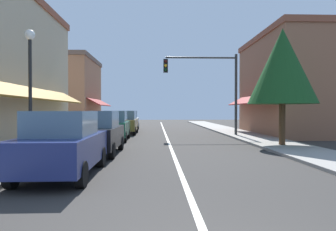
{
  "coord_description": "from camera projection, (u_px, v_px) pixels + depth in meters",
  "views": [
    {
      "loc": [
        -0.69,
        -3.0,
        1.78
      ],
      "look_at": [
        -0.05,
        14.2,
        1.51
      ],
      "focal_mm": 33.55,
      "sensor_mm": 36.0,
      "label": 1
    }
  ],
  "objects": [
    {
      "name": "ground_plane",
      "position": [
        167.0,
        137.0,
        21.04
      ],
      "size": [
        80.0,
        80.0,
        0.0
      ],
      "primitive_type": "plane",
      "color": "#33302D"
    },
    {
      "name": "sidewalk_left",
      "position": [
        84.0,
        136.0,
        20.83
      ],
      "size": [
        2.6,
        56.0,
        0.12
      ],
      "primitive_type": "cube",
      "color": "gray",
      "rests_on": "ground"
    },
    {
      "name": "sidewalk_right",
      "position": [
        248.0,
        136.0,
        21.24
      ],
      "size": [
        2.6,
        56.0,
        0.12
      ],
      "primitive_type": "cube",
      "color": "gray",
      "rests_on": "ground"
    },
    {
      "name": "lane_center_stripe",
      "position": [
        167.0,
        137.0,
        21.04
      ],
      "size": [
        0.14,
        52.0,
        0.01
      ],
      "primitive_type": "cube",
      "color": "silver",
      "rests_on": "ground"
    },
    {
      "name": "storefront_right_block",
      "position": [
        285.0,
        85.0,
        23.31
      ],
      "size": [
        5.5,
        10.2,
        7.35
      ],
      "color": "#8E5B42",
      "rests_on": "ground"
    },
    {
      "name": "storefront_far_left",
      "position": [
        70.0,
        93.0,
        30.63
      ],
      "size": [
        5.94,
        8.2,
        6.94
      ],
      "color": "#9E6B4C",
      "rests_on": "ground"
    },
    {
      "name": "parked_car_nearest_left",
      "position": [
        63.0,
        144.0,
        8.49
      ],
      "size": [
        1.8,
        4.11,
        1.77
      ],
      "rotation": [
        0.0,
        0.0,
        0.01
      ],
      "color": "navy",
      "rests_on": "ground"
    },
    {
      "name": "parked_car_second_left",
      "position": [
        97.0,
        133.0,
        12.81
      ],
      "size": [
        1.82,
        4.12,
        1.77
      ],
      "rotation": [
        0.0,
        0.0,
        -0.01
      ],
      "color": "black",
      "rests_on": "ground"
    },
    {
      "name": "parked_car_third_left",
      "position": [
        113.0,
        126.0,
        18.75
      ],
      "size": [
        1.84,
        4.13,
        1.77
      ],
      "rotation": [
        0.0,
        0.0,
        0.02
      ],
      "color": "#0F4C33",
      "rests_on": "ground"
    },
    {
      "name": "parked_car_far_left",
      "position": [
        125.0,
        122.0,
        23.84
      ],
      "size": [
        1.79,
        4.1,
        1.77
      ],
      "rotation": [
        0.0,
        0.0,
        0.0
      ],
      "color": "brown",
      "rests_on": "ground"
    },
    {
      "name": "parked_car_distant_left",
      "position": [
        129.0,
        121.0,
        28.44
      ],
      "size": [
        1.86,
        4.14,
        1.77
      ],
      "rotation": [
        0.0,
        0.0,
        0.02
      ],
      "color": "#B7BABF",
      "rests_on": "ground"
    },
    {
      "name": "traffic_signal_mast_arm",
      "position": [
        211.0,
        80.0,
        21.45
      ],
      "size": [
        5.1,
        0.5,
        5.66
      ],
      "color": "#333333",
      "rests_on": "ground"
    },
    {
      "name": "street_lamp_left_near",
      "position": [
        30.0,
        72.0,
        11.16
      ],
      "size": [
        0.36,
        0.36,
        4.66
      ],
      "color": "black",
      "rests_on": "ground"
    },
    {
      "name": "tree_right_near",
      "position": [
        282.0,
        66.0,
        15.25
      ],
      "size": [
        3.34,
        3.34,
        5.79
      ],
      "color": "#4C331E",
      "rests_on": "ground"
    }
  ]
}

